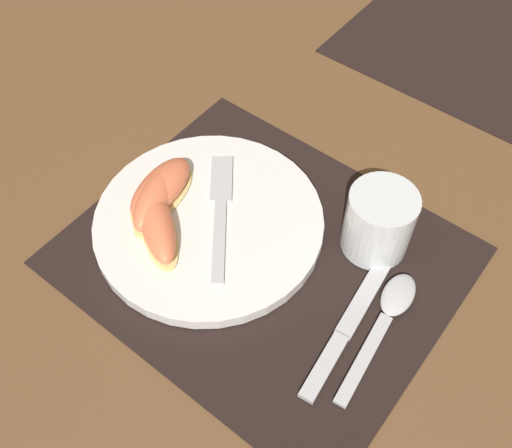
{
  "coord_description": "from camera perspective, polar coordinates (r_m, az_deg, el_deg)",
  "views": [
    {
      "loc": [
        0.23,
        -0.31,
        0.59
      ],
      "look_at": [
        -0.02,
        0.02,
        0.02
      ],
      "focal_mm": 42.0,
      "sensor_mm": 36.0,
      "label": 1
    }
  ],
  "objects": [
    {
      "name": "fork",
      "position": [
        0.72,
        -3.4,
        1.71
      ],
      "size": [
        0.13,
        0.16,
        0.0
      ],
      "color": "#BCBCC1",
      "rests_on": "plate"
    },
    {
      "name": "placemat",
      "position": [
        0.7,
        0.65,
        -2.99
      ],
      "size": [
        0.42,
        0.36,
        0.0
      ],
      "color": "black",
      "rests_on": "ground_plane"
    },
    {
      "name": "knife",
      "position": [
        0.66,
        8.78,
        -9.46
      ],
      "size": [
        0.04,
        0.2,
        0.01
      ],
      "color": "#BCBCC1",
      "rests_on": "placemat"
    },
    {
      "name": "juice_glass",
      "position": [
        0.69,
        11.55,
        -0.07
      ],
      "size": [
        0.08,
        0.08,
        0.08
      ],
      "color": "silver",
      "rests_on": "placemat"
    },
    {
      "name": "placemat_far",
      "position": [
        1.04,
        21.66,
        15.45
      ],
      "size": [
        0.42,
        0.36,
        0.0
      ],
      "color": "black",
      "rests_on": "ground_plane"
    },
    {
      "name": "citrus_wedge_0",
      "position": [
        0.73,
        -9.05,
        3.29
      ],
      "size": [
        0.07,
        0.11,
        0.03
      ],
      "color": "#F4DB84",
      "rests_on": "plate"
    },
    {
      "name": "plate",
      "position": [
        0.72,
        -4.5,
        0.16
      ],
      "size": [
        0.27,
        0.27,
        0.02
      ],
      "color": "white",
      "rests_on": "placemat"
    },
    {
      "name": "spoon",
      "position": [
        0.67,
        12.59,
        -8.1
      ],
      "size": [
        0.04,
        0.17,
        0.01
      ],
      "color": "#BCBCC1",
      "rests_on": "placemat"
    },
    {
      "name": "citrus_wedge_2",
      "position": [
        0.7,
        -9.45,
        0.14
      ],
      "size": [
        0.13,
        0.11,
        0.03
      ],
      "color": "#F4DB84",
      "rests_on": "plate"
    },
    {
      "name": "ground_plane",
      "position": [
        0.7,
        0.65,
        -3.08
      ],
      "size": [
        3.0,
        3.0,
        0.0
      ],
      "primitive_type": "plane",
      "color": "brown"
    },
    {
      "name": "citrus_wedge_1",
      "position": [
        0.72,
        -9.59,
        2.38
      ],
      "size": [
        0.08,
        0.11,
        0.03
      ],
      "color": "#F4DB84",
      "rests_on": "plate"
    }
  ]
}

